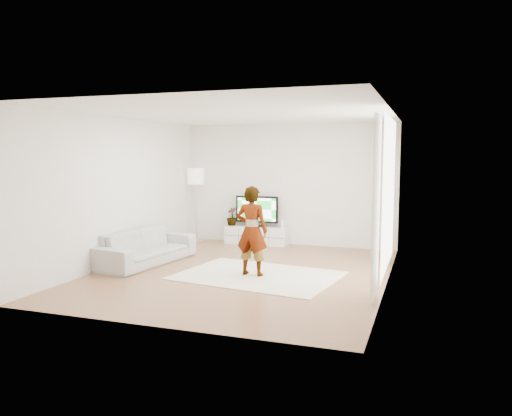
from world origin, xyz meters
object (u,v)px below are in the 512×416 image
(sofa, at_px, (146,247))
(media_console, at_px, (257,235))
(television, at_px, (257,210))
(rug, at_px, (258,275))
(player, at_px, (252,231))
(floor_lamp, at_px, (196,179))

(sofa, bearing_deg, media_console, -19.57)
(television, relative_size, rug, 0.38)
(television, bearing_deg, media_console, -90.00)
(television, height_order, rug, television)
(player, relative_size, sofa, 0.70)
(rug, bearing_deg, media_console, 109.42)
(rug, distance_m, sofa, 2.40)
(rug, xyz_separation_m, player, (-0.10, -0.02, 0.78))
(media_console, relative_size, floor_lamp, 0.83)
(sofa, relative_size, floor_lamp, 1.25)
(media_console, relative_size, sofa, 0.67)
(media_console, height_order, floor_lamp, floor_lamp)
(rug, bearing_deg, player, -169.01)
(sofa, bearing_deg, rug, -88.78)
(rug, xyz_separation_m, sofa, (-2.37, 0.24, 0.32))
(player, bearing_deg, sofa, -3.18)
(player, bearing_deg, floor_lamp, -46.13)
(sofa, bearing_deg, player, -89.54)
(rug, height_order, floor_lamp, floor_lamp)
(sofa, xyz_separation_m, floor_lamp, (-0.18, 2.59, 1.18))
(television, xyz_separation_m, sofa, (-1.34, -2.71, -0.48))
(media_console, bearing_deg, sofa, -116.48)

